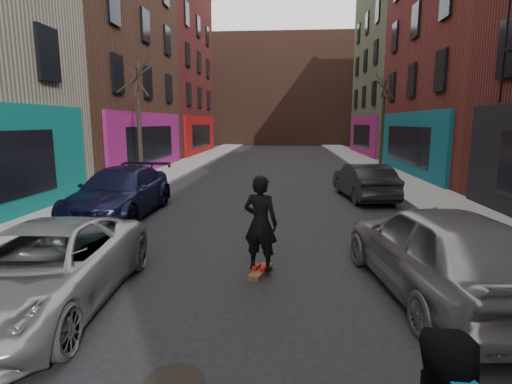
% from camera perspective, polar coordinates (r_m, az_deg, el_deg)
% --- Properties ---
extents(sidewalk_left, '(2.50, 84.00, 0.13)m').
position_cam_1_polar(sidewalk_left, '(31.13, -8.40, 4.54)').
color(sidewalk_left, gray).
rests_on(sidewalk_left, ground).
extents(sidewalk_right, '(2.50, 84.00, 0.13)m').
position_cam_1_polar(sidewalk_right, '(30.87, 14.92, 4.27)').
color(sidewalk_right, gray).
rests_on(sidewalk_right, ground).
extents(building_far, '(40.00, 10.00, 14.00)m').
position_cam_1_polar(building_far, '(56.37, 3.87, 14.05)').
color(building_far, '#47281E').
rests_on(building_far, ground).
extents(tree_left_far, '(2.00, 2.00, 6.50)m').
position_cam_1_polar(tree_left_far, '(19.46, -16.43, 10.84)').
color(tree_left_far, black).
rests_on(tree_left_far, sidewalk_left).
extents(tree_right_far, '(2.00, 2.00, 6.80)m').
position_cam_1_polar(tree_right_far, '(24.86, 17.69, 10.84)').
color(tree_right_far, black).
rests_on(tree_right_far, sidewalk_right).
extents(parked_left_far, '(2.51, 4.91, 1.33)m').
position_cam_1_polar(parked_left_far, '(7.22, -28.31, -9.65)').
color(parked_left_far, '#93969B').
rests_on(parked_left_far, ground).
extents(parked_left_end, '(2.13, 5.24, 1.52)m').
position_cam_1_polar(parked_left_end, '(13.27, -18.85, -0.05)').
color(parked_left_end, black).
rests_on(parked_left_end, ground).
extents(parked_right_far, '(2.52, 4.99, 1.63)m').
position_cam_1_polar(parked_right_far, '(7.44, 24.66, -7.56)').
color(parked_right_far, gray).
rests_on(parked_right_far, ground).
extents(parked_right_end, '(1.96, 4.34, 1.38)m').
position_cam_1_polar(parked_right_end, '(15.95, 15.17, 1.49)').
color(parked_right_end, black).
rests_on(parked_right_end, ground).
extents(skateboard, '(0.45, 0.83, 0.10)m').
position_cam_1_polar(skateboard, '(7.96, 0.63, -11.32)').
color(skateboard, brown).
rests_on(skateboard, ground).
extents(skateboarder, '(0.78, 0.63, 1.86)m').
position_cam_1_polar(skateboarder, '(7.66, 0.64, -4.47)').
color(skateboarder, black).
rests_on(skateboarder, skateboard).
extents(manhole, '(0.89, 0.89, 0.01)m').
position_cam_1_polar(manhole, '(5.15, -11.69, -25.00)').
color(manhole, black).
rests_on(manhole, ground).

